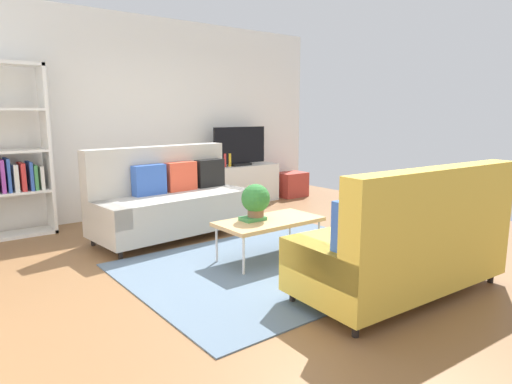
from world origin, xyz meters
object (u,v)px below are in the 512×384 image
(potted_plant, at_px, (256,200))
(table_book_0, at_px, (253,219))
(couch_beige, at_px, (171,200))
(bottle_2, at_px, (230,160))
(vase_0, at_px, (208,163))
(bottle_0, at_px, (219,163))
(bottle_1, at_px, (225,160))
(tv, at_px, (240,147))
(tv_console, at_px, (239,184))
(coffee_table, at_px, (269,222))
(couch_green, at_px, (406,244))
(storage_trunk, at_px, (291,184))

(potted_plant, bearing_deg, table_book_0, 169.31)
(couch_beige, bearing_deg, potted_plant, 96.55)
(potted_plant, bearing_deg, bottle_2, 60.72)
(vase_0, bearing_deg, table_book_0, -112.45)
(bottle_2, bearing_deg, table_book_0, -119.94)
(bottle_0, xyz_separation_m, bottle_1, (0.11, 0.00, 0.03))
(tv, distance_m, potted_plant, 2.97)
(tv_console, bearing_deg, coffee_table, -119.85)
(bottle_2, bearing_deg, couch_beige, -146.04)
(table_book_0, relative_size, bottle_1, 1.09)
(bottle_1, bearing_deg, bottle_0, 180.00)
(table_book_0, bearing_deg, tv, 56.61)
(coffee_table, xyz_separation_m, tv, (1.48, 2.56, 0.56))
(couch_green, bearing_deg, potted_plant, 108.46)
(tv, distance_m, bottle_0, 0.48)
(couch_beige, xyz_separation_m, tv_console, (1.87, 1.16, -0.13))
(couch_beige, height_order, bottle_0, couch_beige)
(potted_plant, xyz_separation_m, vase_0, (1.02, 2.55, 0.09))
(bottle_2, bearing_deg, vase_0, 166.06)
(storage_trunk, xyz_separation_m, vase_0, (-1.68, 0.15, 0.50))
(couch_beige, relative_size, storage_trunk, 3.78)
(tv_console, xyz_separation_m, bottle_2, (-0.22, -0.04, 0.43))
(table_book_0, bearing_deg, tv_console, 56.82)
(potted_plant, bearing_deg, bottle_0, 64.45)
(bottle_2, bearing_deg, bottle_0, 180.00)
(potted_plant, height_order, bottle_2, bottle_2)
(couch_beige, relative_size, table_book_0, 8.19)
(potted_plant, bearing_deg, tv, 57.23)
(tv, bearing_deg, tv_console, 90.00)
(tv, bearing_deg, table_book_0, -123.39)
(storage_trunk, xyz_separation_m, bottle_0, (-1.52, 0.06, 0.50))
(storage_trunk, height_order, bottle_1, bottle_1)
(bottle_0, bearing_deg, storage_trunk, -2.26)
(tv_console, height_order, potted_plant, potted_plant)
(coffee_table, xyz_separation_m, bottle_0, (1.06, 2.54, 0.32))
(coffee_table, height_order, tv_console, tv_console)
(storage_trunk, height_order, vase_0, vase_0)
(storage_trunk, xyz_separation_m, table_book_0, (-2.73, -2.40, 0.22))
(tv_console, relative_size, vase_0, 8.41)
(couch_green, xyz_separation_m, tv_console, (1.20, 4.00, -0.12))
(bottle_2, bearing_deg, tv_console, 10.43)
(vase_0, bearing_deg, potted_plant, -111.75)
(tv_console, relative_size, storage_trunk, 2.69)
(tv, relative_size, bottle_1, 4.55)
(coffee_table, bearing_deg, couch_green, -78.75)
(potted_plant, relative_size, vase_0, 2.25)
(coffee_table, height_order, bottle_2, bottle_2)
(storage_trunk, height_order, bottle_0, bottle_0)
(potted_plant, distance_m, bottle_0, 2.73)
(potted_plant, bearing_deg, bottle_1, 62.48)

